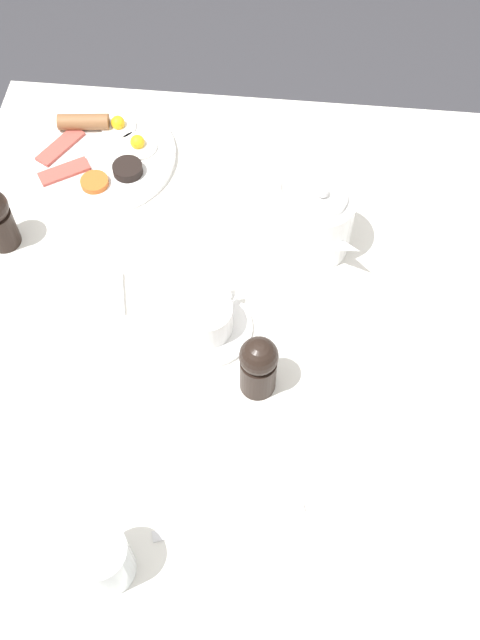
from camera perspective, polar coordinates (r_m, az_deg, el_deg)
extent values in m
plane|color=#333338|center=(1.78, 0.00, -12.60)|extent=(8.00, 8.00, 0.00)
cube|color=silver|center=(1.13, 0.00, -0.92)|extent=(0.95, 0.98, 0.03)
cylinder|color=brown|center=(1.74, -12.76, 6.67)|extent=(0.04, 0.04, 0.70)
cylinder|color=brown|center=(1.71, 15.92, 4.35)|extent=(0.04, 0.04, 0.70)
cylinder|color=white|center=(1.33, -10.67, 12.16)|extent=(0.26, 0.26, 0.01)
cylinder|color=white|center=(1.33, -7.77, 13.01)|extent=(0.07, 0.07, 0.00)
sphere|color=yellow|center=(1.32, -7.82, 13.29)|extent=(0.02, 0.02, 0.02)
cylinder|color=white|center=(1.37, -9.24, 14.34)|extent=(0.06, 0.06, 0.00)
sphere|color=yellow|center=(1.36, -9.29, 14.62)|extent=(0.02, 0.02, 0.02)
cylinder|color=brown|center=(1.37, -11.84, 14.55)|extent=(0.09, 0.04, 0.03)
cube|color=#B74C42|center=(1.35, -13.53, 12.75)|extent=(0.07, 0.10, 0.01)
cube|color=#B74C42|center=(1.31, -13.24, 10.96)|extent=(0.09, 0.07, 0.01)
cylinder|color=#D16023|center=(1.28, -11.02, 10.28)|extent=(0.05, 0.05, 0.01)
cylinder|color=black|center=(1.29, -8.56, 11.31)|extent=(0.05, 0.05, 0.02)
cylinder|color=white|center=(1.16, 5.98, 7.38)|extent=(0.11, 0.11, 0.11)
cylinder|color=white|center=(1.12, 6.25, 9.25)|extent=(0.08, 0.08, 0.01)
sphere|color=white|center=(1.11, 6.31, 9.69)|extent=(0.02, 0.02, 0.02)
cone|color=white|center=(1.12, 8.27, 5.48)|extent=(0.05, 0.06, 0.05)
torus|color=white|center=(1.19, 4.19, 9.15)|extent=(0.07, 0.07, 0.09)
cylinder|color=white|center=(1.11, -2.52, -0.63)|extent=(0.13, 0.13, 0.01)
cylinder|color=white|center=(1.08, -2.58, 0.17)|extent=(0.08, 0.08, 0.05)
cylinder|color=brown|center=(1.09, -2.57, 0.01)|extent=(0.07, 0.07, 0.04)
torus|color=white|center=(1.10, -1.09, 1.58)|extent=(0.03, 0.04, 0.04)
cylinder|color=white|center=(0.95, -10.41, -17.53)|extent=(0.07, 0.07, 0.09)
cylinder|color=black|center=(1.23, -17.82, 6.70)|extent=(0.05, 0.05, 0.07)
cylinder|color=black|center=(1.04, 1.38, -4.12)|extent=(0.05, 0.05, 0.07)
sphere|color=black|center=(0.99, 1.44, -2.76)|extent=(0.05, 0.05, 0.05)
cube|color=white|center=(1.16, -11.84, 1.64)|extent=(0.14, 0.10, 0.01)
cube|color=silver|center=(1.20, 16.21, 2.43)|extent=(0.10, 0.17, 0.00)
cube|color=silver|center=(0.99, -0.85, -15.10)|extent=(0.19, 0.07, 0.00)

